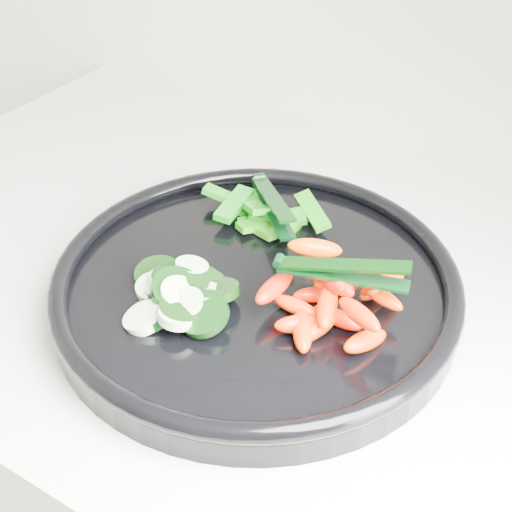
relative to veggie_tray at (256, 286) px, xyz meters
The scene contains 6 objects.
veggie_tray is the anchor object (origin of this frame).
cucumber_pile 0.07m from the veggie_tray, 127.96° to the right, with size 0.13×0.12×0.04m.
carrot_pile 0.08m from the veggie_tray, ahead, with size 0.13×0.13×0.06m.
pepper_pile 0.10m from the veggie_tray, 116.43° to the left, with size 0.14×0.09×0.04m.
tong_carrot 0.10m from the veggie_tray, ahead, with size 0.11×0.05×0.02m.
tong_pepper 0.10m from the veggie_tray, 112.62° to the left, with size 0.09×0.09×0.02m.
Camera 1 is at (-0.24, 1.21, 1.37)m, focal length 50.00 mm.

